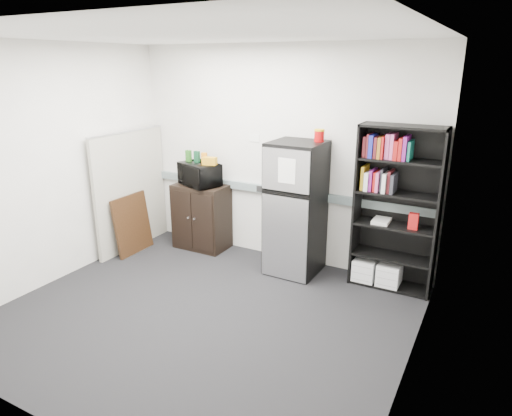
{
  "coord_description": "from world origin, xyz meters",
  "views": [
    {
      "loc": [
        2.44,
        -3.36,
        2.47
      ],
      "look_at": [
        0.13,
        0.9,
        0.92
      ],
      "focal_mm": 32.0,
      "sensor_mm": 36.0,
      "label": 1
    }
  ],
  "objects_px": {
    "bookshelf": "(395,205)",
    "microwave": "(199,174)",
    "cabinet": "(202,216)",
    "cubicle_partition": "(131,190)",
    "refrigerator": "(295,209)"
  },
  "relations": [
    {
      "from": "bookshelf",
      "to": "microwave",
      "type": "relative_size",
      "value": 3.39
    },
    {
      "from": "cubicle_partition",
      "to": "bookshelf",
      "type": "bearing_deg",
      "value": 8.13
    },
    {
      "from": "cubicle_partition",
      "to": "microwave",
      "type": "distance_m",
      "value": 0.97
    },
    {
      "from": "bookshelf",
      "to": "refrigerator",
      "type": "distance_m",
      "value": 1.14
    },
    {
      "from": "microwave",
      "to": "refrigerator",
      "type": "bearing_deg",
      "value": 17.31
    },
    {
      "from": "cubicle_partition",
      "to": "cabinet",
      "type": "bearing_deg",
      "value": 26.29
    },
    {
      "from": "bookshelf",
      "to": "cabinet",
      "type": "xyz_separation_m",
      "value": [
        -2.56,
        -0.07,
        -0.52
      ]
    },
    {
      "from": "cubicle_partition",
      "to": "microwave",
      "type": "xyz_separation_m",
      "value": [
        0.85,
        0.4,
        0.24
      ]
    },
    {
      "from": "bookshelf",
      "to": "cabinet",
      "type": "distance_m",
      "value": 2.61
    },
    {
      "from": "cabinet",
      "to": "microwave",
      "type": "xyz_separation_m",
      "value": [
        -0.0,
        -0.02,
        0.6
      ]
    },
    {
      "from": "bookshelf",
      "to": "microwave",
      "type": "bearing_deg",
      "value": -178.17
    },
    {
      "from": "bookshelf",
      "to": "cabinet",
      "type": "bearing_deg",
      "value": -178.53
    },
    {
      "from": "bookshelf",
      "to": "microwave",
      "type": "xyz_separation_m",
      "value": [
        -2.56,
        -0.08,
        0.08
      ]
    },
    {
      "from": "cubicle_partition",
      "to": "cabinet",
      "type": "xyz_separation_m",
      "value": [
        0.85,
        0.42,
        -0.36
      ]
    },
    {
      "from": "microwave",
      "to": "cubicle_partition",
      "type": "bearing_deg",
      "value": -134.71
    }
  ]
}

